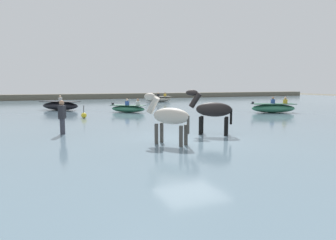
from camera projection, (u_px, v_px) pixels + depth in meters
ground_plane at (190, 144)px, 11.78m from camera, size 120.00×120.00×0.00m
water_surface at (124, 116)px, 20.92m from camera, size 90.00×90.00×0.25m
horse_lead_pinto at (169, 117)px, 10.30m from camera, size 1.30×1.65×1.97m
horse_trailing_black at (212, 111)px, 12.30m from camera, size 1.68×1.45×2.06m
boat_distant_east at (158, 99)px, 36.00m from camera, size 3.25×1.31×1.13m
boat_far_inshore at (60, 106)px, 24.44m from camera, size 3.20×3.01×1.18m
boat_mid_outer at (128, 108)px, 22.46m from camera, size 2.54×2.46×1.00m
boat_far_offshore at (273, 108)px, 22.13m from camera, size 3.32×2.20×1.14m
person_wading_mid at (62, 119)px, 12.45m from camera, size 0.33×0.38×1.63m
channel_buoy at (84, 115)px, 18.53m from camera, size 0.33×0.33×0.76m
far_shoreline at (80, 97)px, 43.20m from camera, size 80.00×2.40×0.99m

